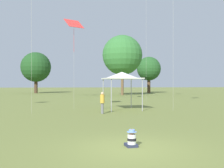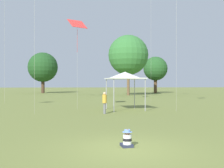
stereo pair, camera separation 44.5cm
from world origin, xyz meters
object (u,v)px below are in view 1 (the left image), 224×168
object	(u,v)px
seated_toddler	(132,139)
person_standing_0	(102,101)
distant_tree_0	(149,69)
distant_tree_2	(36,67)
canopy_tent	(122,76)
distant_tree_1	(122,55)
kite_8	(74,25)

from	to	relation	value
seated_toddler	person_standing_0	xyz separation A→B (m)	(-0.11, 10.16, 0.69)
distant_tree_0	distant_tree_2	world-z (taller)	distant_tree_2
person_standing_0	canopy_tent	world-z (taller)	canopy_tent
distant_tree_1	distant_tree_2	distance (m)	22.69
person_standing_0	distant_tree_0	distance (m)	44.20
seated_toddler	distant_tree_0	bearing A→B (deg)	65.43
seated_toddler	kite_8	size ratio (longest dim) A/B	0.08
seated_toddler	distant_tree_1	size ratio (longest dim) A/B	0.05
kite_8	distant_tree_2	world-z (taller)	distant_tree_2
seated_toddler	kite_8	world-z (taller)	kite_8
canopy_tent	distant_tree_2	world-z (taller)	distant_tree_2
seated_toddler	kite_8	distance (m)	16.09
distant_tree_1	kite_8	bearing A→B (deg)	-108.37
person_standing_0	distant_tree_1	world-z (taller)	distant_tree_1
kite_8	distant_tree_0	bearing A→B (deg)	81.99
person_standing_0	kite_8	xyz separation A→B (m)	(-2.14, 4.09, 6.43)
kite_8	distant_tree_1	distance (m)	27.61
person_standing_0	distant_tree_1	bearing A→B (deg)	43.53
seated_toddler	person_standing_0	distance (m)	10.18
person_standing_0	distant_tree_0	bearing A→B (deg)	36.07
person_standing_0	distant_tree_0	world-z (taller)	distant_tree_0
distant_tree_1	distant_tree_2	world-z (taller)	distant_tree_1
person_standing_0	kite_8	size ratio (longest dim) A/B	0.20
person_standing_0	distant_tree_1	xyz separation A→B (m)	(6.56, 30.29, 6.72)
seated_toddler	distant_tree_1	xyz separation A→B (m)	(6.45, 40.45, 7.41)
distant_tree_0	distant_tree_2	distance (m)	26.55
canopy_tent	distant_tree_1	size ratio (longest dim) A/B	0.29
seated_toddler	distant_tree_2	world-z (taller)	distant_tree_2
distant_tree_1	canopy_tent	bearing A→B (deg)	-99.57
seated_toddler	distant_tree_2	xyz separation A→B (m)	(-11.75, 53.89, 5.82)
seated_toddler	person_standing_0	world-z (taller)	person_standing_0
person_standing_0	canopy_tent	bearing A→B (deg)	19.41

